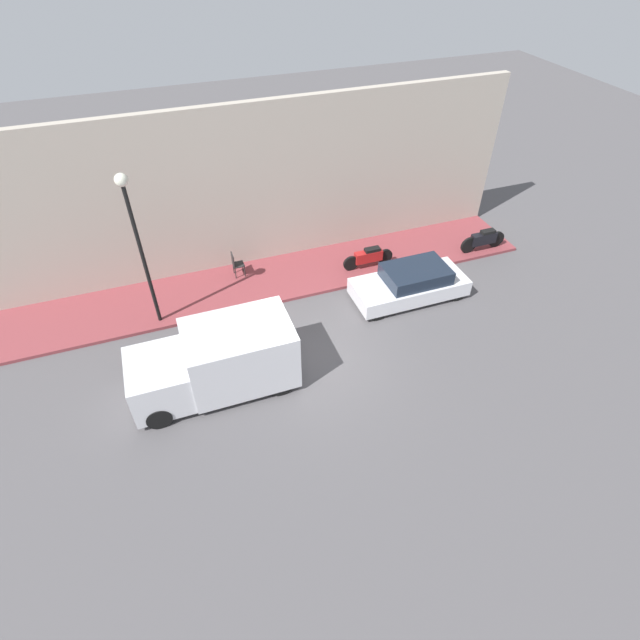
{
  "coord_description": "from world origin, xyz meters",
  "views": [
    {
      "loc": [
        -10.23,
        3.44,
        11.1
      ],
      "look_at": [
        1.05,
        -0.65,
        0.6
      ],
      "focal_mm": 28.0,
      "sensor_mm": 36.0,
      "label": 1
    }
  ],
  "objects_px": {
    "delivery_van": "(216,361)",
    "streetlamp": "(134,227)",
    "parked_car": "(411,283)",
    "motorcycle_black": "(483,239)",
    "motorcycle_red": "(369,257)",
    "cafe_chair": "(236,263)"
  },
  "relations": [
    {
      "from": "delivery_van",
      "to": "cafe_chair",
      "type": "relative_size",
      "value": 4.79
    },
    {
      "from": "delivery_van",
      "to": "cafe_chair",
      "type": "xyz_separation_m",
      "value": [
        5.07,
        -1.68,
        -0.37
      ]
    },
    {
      "from": "parked_car",
      "to": "motorcycle_black",
      "type": "relative_size",
      "value": 2.06
    },
    {
      "from": "cafe_chair",
      "to": "streetlamp",
      "type": "bearing_deg",
      "value": 117.97
    },
    {
      "from": "motorcycle_black",
      "to": "motorcycle_red",
      "type": "distance_m",
      "value": 4.75
    },
    {
      "from": "motorcycle_black",
      "to": "cafe_chair",
      "type": "bearing_deg",
      "value": 80.53
    },
    {
      "from": "delivery_van",
      "to": "streetlamp",
      "type": "relative_size",
      "value": 0.89
    },
    {
      "from": "delivery_van",
      "to": "streetlamp",
      "type": "bearing_deg",
      "value": 20.91
    },
    {
      "from": "motorcycle_black",
      "to": "motorcycle_red",
      "type": "relative_size",
      "value": 0.97
    },
    {
      "from": "parked_car",
      "to": "motorcycle_red",
      "type": "xyz_separation_m",
      "value": [
        2.06,
        0.69,
        -0.03
      ]
    },
    {
      "from": "delivery_van",
      "to": "motorcycle_red",
      "type": "xyz_separation_m",
      "value": [
        3.95,
        -6.49,
        -0.48
      ]
    },
    {
      "from": "parked_car",
      "to": "cafe_chair",
      "type": "xyz_separation_m",
      "value": [
        3.18,
        5.5,
        0.08
      ]
    },
    {
      "from": "delivery_van",
      "to": "motorcycle_black",
      "type": "height_order",
      "value": "delivery_van"
    },
    {
      "from": "motorcycle_black",
      "to": "cafe_chair",
      "type": "relative_size",
      "value": 2.02
    },
    {
      "from": "parked_car",
      "to": "cafe_chair",
      "type": "relative_size",
      "value": 4.18
    },
    {
      "from": "delivery_van",
      "to": "motorcycle_black",
      "type": "distance_m",
      "value": 11.75
    },
    {
      "from": "motorcycle_red",
      "to": "streetlamp",
      "type": "xyz_separation_m",
      "value": [
        -0.47,
        7.81,
        3.12
      ]
    },
    {
      "from": "delivery_van",
      "to": "motorcycle_red",
      "type": "relative_size",
      "value": 2.3
    },
    {
      "from": "motorcycle_black",
      "to": "streetlamp",
      "type": "distance_m",
      "value": 12.92
    },
    {
      "from": "motorcycle_black",
      "to": "delivery_van",
      "type": "bearing_deg",
      "value": 107.21
    },
    {
      "from": "parked_car",
      "to": "motorcycle_red",
      "type": "distance_m",
      "value": 2.17
    },
    {
      "from": "delivery_van",
      "to": "cafe_chair",
      "type": "distance_m",
      "value": 5.35
    }
  ]
}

